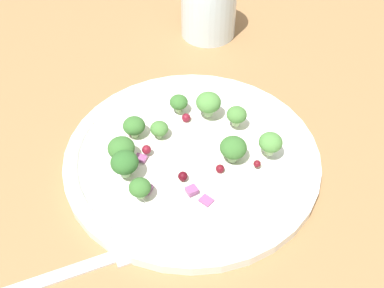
% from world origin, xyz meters
% --- Properties ---
extents(ground_plane, '(1.80, 1.80, 0.02)m').
position_xyz_m(ground_plane, '(0.00, 0.00, -0.01)').
color(ground_plane, olive).
extents(plate, '(0.27, 0.27, 0.02)m').
position_xyz_m(plate, '(-0.01, -0.01, 0.01)').
color(plate, white).
rests_on(plate, ground_plane).
extents(dressing_pool, '(0.16, 0.16, 0.00)m').
position_xyz_m(dressing_pool, '(-0.01, -0.01, 0.01)').
color(dressing_pool, white).
rests_on(dressing_pool, plate).
extents(broccoli_floret_0, '(0.02, 0.02, 0.02)m').
position_xyz_m(broccoli_floret_0, '(-0.05, 0.04, 0.03)').
color(broccoli_floret_0, '#ADD18E').
rests_on(broccoli_floret_0, plate).
extents(broccoli_floret_1, '(0.03, 0.03, 0.03)m').
position_xyz_m(broccoli_floret_1, '(-0.00, 0.03, 0.03)').
color(broccoli_floret_1, '#8EB77A').
rests_on(broccoli_floret_1, plate).
extents(broccoli_floret_2, '(0.02, 0.02, 0.02)m').
position_xyz_m(broccoli_floret_2, '(-0.04, -0.07, 0.03)').
color(broccoli_floret_2, '#ADD18E').
rests_on(broccoli_floret_2, plate).
extents(broccoli_floret_3, '(0.02, 0.02, 0.02)m').
position_xyz_m(broccoli_floret_3, '(-0.03, -0.04, 0.03)').
color(broccoli_floret_3, '#8EB77A').
rests_on(broccoli_floret_3, plate).
extents(broccoli_floret_4, '(0.03, 0.03, 0.03)m').
position_xyz_m(broccoli_floret_4, '(-0.00, -0.08, 0.03)').
color(broccoli_floret_4, '#9EC684').
rests_on(broccoli_floret_4, plate).
extents(broccoli_floret_5, '(0.03, 0.03, 0.03)m').
position_xyz_m(broccoli_floret_5, '(-0.07, 0.01, 0.04)').
color(broccoli_floret_5, '#8EB77A').
rests_on(broccoli_floret_5, plate).
extents(broccoli_floret_6, '(0.02, 0.02, 0.02)m').
position_xyz_m(broccoli_floret_6, '(-0.01, 0.07, 0.03)').
color(broccoli_floret_6, '#ADD18E').
rests_on(broccoli_floret_6, plate).
extents(broccoli_floret_7, '(0.02, 0.02, 0.02)m').
position_xyz_m(broccoli_floret_7, '(-0.07, -0.02, 0.03)').
color(broccoli_floret_7, '#9EC684').
rests_on(broccoli_floret_7, plate).
extents(broccoli_floret_8, '(0.03, 0.03, 0.03)m').
position_xyz_m(broccoli_floret_8, '(0.02, -0.07, 0.04)').
color(broccoli_floret_8, '#8EB77A').
rests_on(broccoli_floret_8, plate).
extents(broccoli_floret_9, '(0.02, 0.02, 0.02)m').
position_xyz_m(broccoli_floret_9, '(0.05, -0.06, 0.03)').
color(broccoli_floret_9, '#9EC684').
rests_on(broccoli_floret_9, plate).
extents(cranberry_0, '(0.01, 0.01, 0.01)m').
position_xyz_m(cranberry_0, '(-0.01, -0.06, 0.02)').
color(cranberry_0, maroon).
rests_on(cranberry_0, plate).
extents(cranberry_1, '(0.01, 0.01, 0.01)m').
position_xyz_m(cranberry_1, '(0.03, -0.02, 0.02)').
color(cranberry_1, '#4C0A14').
rests_on(cranberry_1, plate).
extents(cranberry_2, '(0.01, 0.01, 0.01)m').
position_xyz_m(cranberry_2, '(-0.06, -0.01, 0.02)').
color(cranberry_2, maroon).
rests_on(cranberry_2, plate).
extents(cranberry_3, '(0.01, 0.01, 0.01)m').
position_xyz_m(cranberry_3, '(-0.04, -0.08, 0.02)').
color(cranberry_3, maroon).
rests_on(cranberry_3, plate).
extents(cranberry_4, '(0.01, 0.01, 0.01)m').
position_xyz_m(cranberry_4, '(0.01, 0.06, 0.02)').
color(cranberry_4, maroon).
rests_on(cranberry_4, plate).
extents(cranberry_5, '(0.01, 0.01, 0.01)m').
position_xyz_m(cranberry_5, '(0.02, 0.02, 0.02)').
color(cranberry_5, maroon).
rests_on(cranberry_5, plate).
extents(onion_bit_0, '(0.02, 0.02, 0.00)m').
position_xyz_m(onion_bit_0, '(0.05, 0.01, 0.02)').
color(onion_bit_0, '#934C84').
rests_on(onion_bit_0, plate).
extents(onion_bit_1, '(0.02, 0.02, 0.00)m').
position_xyz_m(onion_bit_1, '(0.04, -0.05, 0.02)').
color(onion_bit_1, '#934C84').
rests_on(onion_bit_1, plate).
extents(onion_bit_2, '(0.01, 0.01, 0.00)m').
position_xyz_m(onion_bit_2, '(0.00, -0.06, 0.02)').
color(onion_bit_2, '#934C84').
rests_on(onion_bit_2, plate).
extents(onion_bit_3, '(0.01, 0.01, 0.01)m').
position_xyz_m(onion_bit_3, '(0.04, -0.01, 0.02)').
color(onion_bit_3, '#934C84').
rests_on(onion_bit_3, plate).
extents(fork, '(0.09, 0.18, 0.01)m').
position_xyz_m(fork, '(0.12, -0.12, 0.00)').
color(fork, silver).
rests_on(fork, ground_plane).
extents(water_glass, '(0.08, 0.08, 0.09)m').
position_xyz_m(water_glass, '(-0.26, 0.01, 0.04)').
color(water_glass, silver).
rests_on(water_glass, ground_plane).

